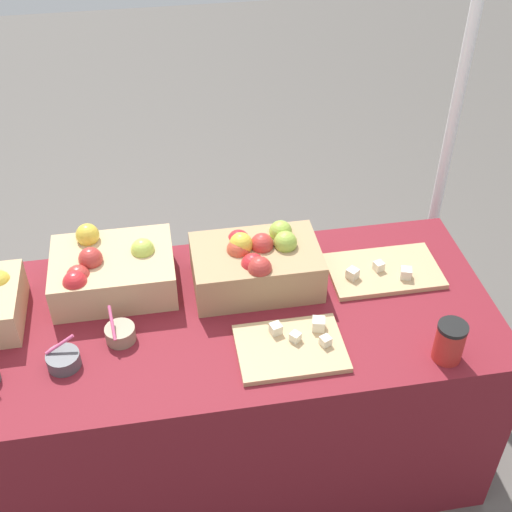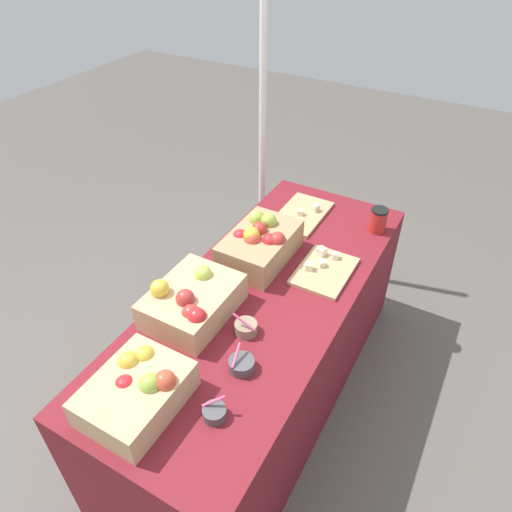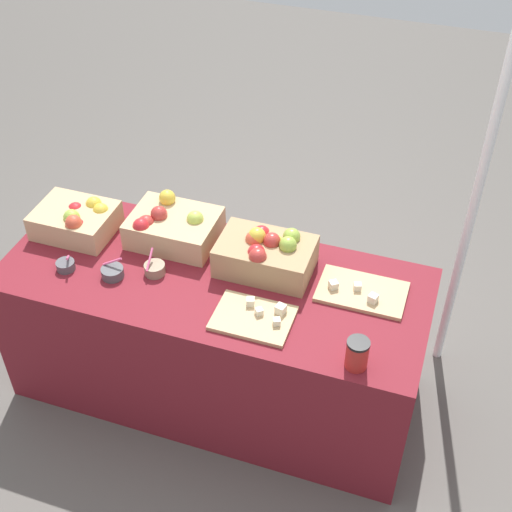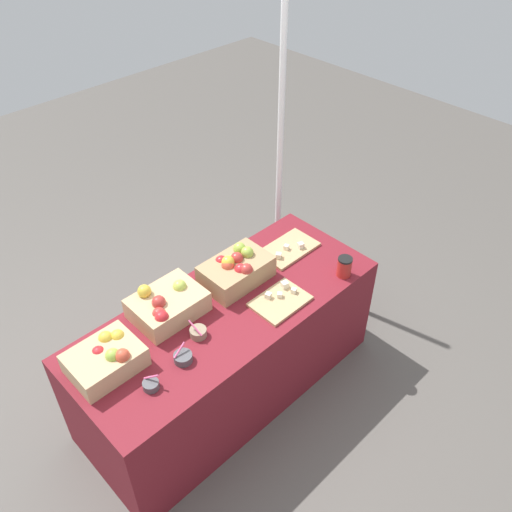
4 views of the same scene
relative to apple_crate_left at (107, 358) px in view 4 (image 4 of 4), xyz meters
The scene contains 12 objects.
ground_plane 1.09m from the apple_crate_left, ahead, with size 10.00×10.00×0.00m, color #56514C.
table 0.85m from the apple_crate_left, ahead, with size 1.90×0.76×0.74m, color maroon.
apple_crate_left is the anchor object (origin of this frame).
apple_crate_middle 0.46m from the apple_crate_left, 11.38° to the left, with size 0.40×0.30×0.19m.
apple_crate_right 0.92m from the apple_crate_left, ahead, with size 0.42×0.27×0.20m.
cutting_board_front 1.02m from the apple_crate_left, 16.18° to the right, with size 0.32×0.24×0.06m.
cutting_board_back 1.36m from the apple_crate_left, ahead, with size 0.38×0.23×0.05m.
sample_bowl_near 0.38m from the apple_crate_left, 37.64° to the right, with size 0.10×0.10×0.09m.
sample_bowl_mid 0.27m from the apple_crate_left, 72.21° to the right, with size 0.08×0.09×0.09m.
sample_bowl_far 0.50m from the apple_crate_left, 18.31° to the right, with size 0.09×0.10×0.11m.
coffee_cup 1.48m from the apple_crate_left, 15.40° to the right, with size 0.09×0.09×0.13m.
tent_pole 1.82m from the apple_crate_left, 14.98° to the left, with size 0.04×0.04×2.17m, color white.
Camera 4 is at (-1.41, -1.70, 2.96)m, focal length 38.00 mm.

